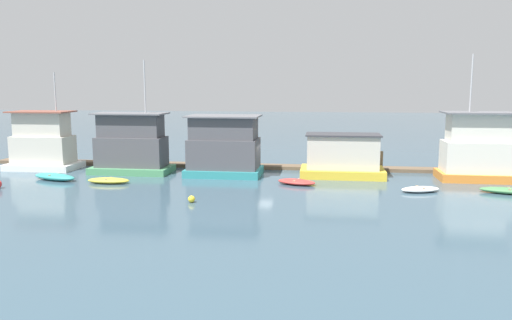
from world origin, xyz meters
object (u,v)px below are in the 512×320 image
object	(u,v)px
houseboat_white	(43,144)
dinghy_green	(509,191)
houseboat_orange	(477,150)
mooring_post_near_left	(381,162)
buoy_yellow	(192,199)
mooring_post_centre	(350,163)
mooring_post_far_right	(148,159)
dinghy_yellow	(109,180)
houseboat_yellow	(342,157)
dinghy_teal	(55,177)
houseboat_teal	(224,147)
dinghy_red	(297,182)
houseboat_green	(131,146)
dinghy_white	(420,189)

from	to	relation	value
houseboat_white	dinghy_green	bearing A→B (deg)	-8.14
houseboat_orange	mooring_post_near_left	size ratio (longest dim) A/B	5.25
buoy_yellow	mooring_post_centre	bearing A→B (deg)	50.42
mooring_post_far_right	buoy_yellow	xyz separation A→B (m)	(7.57, -12.83, -0.57)
dinghy_yellow	houseboat_white	bearing A→B (deg)	147.03
dinghy_green	mooring_post_near_left	distance (m)	10.78
houseboat_yellow	dinghy_yellow	xyz separation A→B (m)	(-17.80, -5.40, -1.39)
dinghy_teal	dinghy_yellow	xyz separation A→B (m)	(4.78, -0.67, -0.05)
houseboat_yellow	dinghy_green	world-z (taller)	houseboat_yellow
houseboat_yellow	buoy_yellow	xyz separation A→B (m)	(-9.85, -10.68, -1.38)
dinghy_teal	dinghy_yellow	world-z (taller)	dinghy_teal
dinghy_teal	dinghy_yellow	size ratio (longest dim) A/B	1.29
houseboat_orange	mooring_post_centre	world-z (taller)	houseboat_orange
houseboat_teal	mooring_post_centre	distance (m)	10.98
houseboat_white	houseboat_orange	bearing A→B (deg)	-0.50
houseboat_yellow	mooring_post_far_right	bearing A→B (deg)	172.98
dinghy_teal	dinghy_green	xyz separation A→B (m)	(33.78, -0.51, -0.04)
dinghy_red	buoy_yellow	bearing A→B (deg)	-133.15
houseboat_green	dinghy_green	xyz separation A→B (m)	(28.96, -4.56, -2.06)
houseboat_green	houseboat_orange	size ratio (longest dim) A/B	0.97
houseboat_orange	mooring_post_centre	xyz separation A→B (m)	(-9.60, 2.34, -1.60)
houseboat_yellow	dinghy_red	bearing A→B (deg)	-131.90
dinghy_teal	dinghy_red	distance (m)	19.09
mooring_post_far_right	buoy_yellow	bearing A→B (deg)	-59.46
dinghy_teal	dinghy_green	bearing A→B (deg)	-0.87
dinghy_red	houseboat_teal	bearing A→B (deg)	153.02
houseboat_yellow	dinghy_green	xyz separation A→B (m)	(11.19, -5.24, -1.39)
mooring_post_far_right	buoy_yellow	world-z (taller)	mooring_post_far_right
dinghy_red	houseboat_green	bearing A→B (deg)	167.17
houseboat_yellow	dinghy_green	bearing A→B (deg)	-25.09
dinghy_red	buoy_yellow	size ratio (longest dim) A/B	7.25
houseboat_teal	dinghy_yellow	size ratio (longest dim) A/B	1.88
houseboat_yellow	buoy_yellow	distance (m)	14.60
dinghy_white	dinghy_green	bearing A→B (deg)	1.17
houseboat_teal	dinghy_white	size ratio (longest dim) A/B	2.00
houseboat_white	mooring_post_near_left	distance (m)	29.79
dinghy_teal	dinghy_yellow	distance (m)	4.83
dinghy_red	dinghy_green	distance (m)	14.77
houseboat_teal	mooring_post_far_right	bearing A→B (deg)	159.30
mooring_post_near_left	mooring_post_far_right	distance (m)	20.80
houseboat_white	buoy_yellow	size ratio (longest dim) A/B	18.95
dinghy_red	houseboat_yellow	bearing A→B (deg)	48.10
houseboat_yellow	buoy_yellow	bearing A→B (deg)	-132.69
dinghy_white	mooring_post_centre	xyz separation A→B (m)	(-4.50, 7.51, 0.59)
houseboat_white	mooring_post_centre	world-z (taller)	houseboat_white
houseboat_orange	dinghy_red	size ratio (longest dim) A/B	3.01
dinghy_green	dinghy_red	bearing A→B (deg)	174.88
houseboat_orange	dinghy_red	world-z (taller)	houseboat_orange
dinghy_green	mooring_post_centre	xyz separation A→B (m)	(-10.44, 7.38, 0.56)
mooring_post_far_right	dinghy_red	bearing A→B (deg)	-23.58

